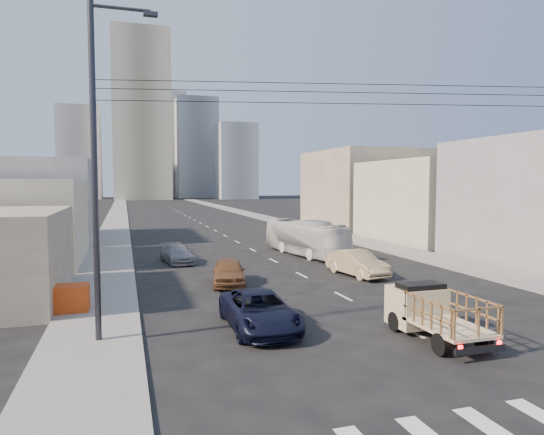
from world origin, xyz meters
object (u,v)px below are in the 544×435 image
navy_pickup (260,311)px  city_bus (305,238)px  sedan_brown (229,271)px  sedan_tan (357,263)px  sedan_grey (177,254)px  flatbed_pickup (434,309)px  streetlamp_left (98,163)px  crate_stack (67,298)px

navy_pickup → city_bus: size_ratio=0.53×
sedan_brown → sedan_tan: 8.15m
city_bus → sedan_grey: bearing=176.9°
sedan_brown → sedan_grey: size_ratio=1.00×
flatbed_pickup → sedan_grey: (-7.23, 20.13, -0.45)m
sedan_tan → streetlamp_left: (-14.59, -8.76, 5.65)m
sedan_grey → streetlamp_left: bearing=-113.4°
sedan_tan → navy_pickup: bearing=-143.2°
streetlamp_left → crate_stack: bearing=109.5°
flatbed_pickup → sedan_tan: size_ratio=0.93×
sedan_grey → streetlamp_left: streetlamp_left is taller
sedan_grey → sedan_brown: bearing=-85.5°
navy_pickup → sedan_brown: sedan_brown is taller
sedan_tan → crate_stack: bearing=-174.0°
navy_pickup → sedan_tan: 12.44m
flatbed_pickup → navy_pickup: bearing=152.7°
flatbed_pickup → navy_pickup: 6.56m
navy_pickup → sedan_grey: 17.19m
flatbed_pickup → city_bus: bearing=81.9°
sedan_tan → crate_stack: size_ratio=2.65×
navy_pickup → sedan_tan: size_ratio=1.11×
sedan_grey → streetlamp_left: (-4.45, -17.04, 5.80)m
city_bus → crate_stack: 21.09m
sedan_grey → city_bus: bearing=-3.7°
sedan_brown → sedan_grey: (-2.00, 8.52, -0.11)m
navy_pickup → streetlamp_left: 8.18m
city_bus → streetlamp_left: bearing=-137.4°
city_bus → sedan_tan: bearing=-98.6°
sedan_brown → city_bus: bearing=59.3°
city_bus → sedan_brown: city_bus is taller
navy_pickup → sedan_brown: size_ratio=1.20×
navy_pickup → city_bus: (8.80, 18.04, 0.66)m
navy_pickup → crate_stack: size_ratio=2.94×
city_bus → sedan_grey: 10.28m
sedan_brown → streetlamp_left: 12.10m
city_bus → sedan_tan: 9.20m
navy_pickup → city_bus: 20.08m
city_bus → streetlamp_left: (-14.66, -17.94, 5.04)m
flatbed_pickup → sedan_grey: bearing=109.8°
sedan_tan → sedan_brown: bearing=173.0°
city_bus → sedan_brown: 12.52m
crate_stack → navy_pickup: bearing=-31.8°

